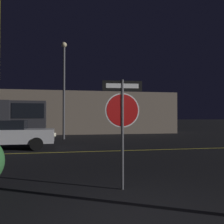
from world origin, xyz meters
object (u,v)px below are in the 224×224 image
Objects in this scene: stop_sign at (122,111)px; street_lamp at (64,82)px; passing_car_2 at (11,134)px; delivery_truck at (4,117)px.

street_lamp is at bearing 99.59° from stop_sign.
stop_sign is at bearing -84.61° from street_lamp.
passing_car_2 is at bearing 120.44° from stop_sign.
delivery_truck is at bearing -165.34° from passing_car_2.
delivery_truck is (-1.41, 5.06, 0.83)m from passing_car_2.
passing_car_2 is 0.61× the size of street_lamp.
street_lamp reaches higher than delivery_truck.
delivery_truck is 4.64m from street_lamp.
street_lamp reaches higher than stop_sign.
stop_sign is 0.39× the size of delivery_truck.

